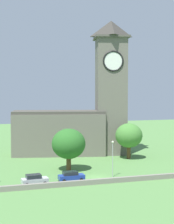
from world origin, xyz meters
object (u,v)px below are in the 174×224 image
at_px(car_silver, 34,180).
at_px(tree_riverside_west, 69,144).
at_px(streetlamp_west_mid, 113,153).
at_px(tree_churchyard, 129,136).
at_px(church, 83,112).
at_px(car_blue, 71,176).

bearing_deg(car_silver, tree_riverside_west, 47.97).
distance_m(streetlamp_west_mid, tree_churchyard, 18.88).
bearing_deg(streetlamp_west_mid, tree_riverside_west, 130.93).
height_order(church, car_blue, church).
height_order(car_silver, tree_riverside_west, tree_riverside_west).
bearing_deg(streetlamp_west_mid, car_silver, -173.48).
xyz_separation_m(car_blue, tree_churchyard, (18.59, 16.67, 4.67)).
xyz_separation_m(car_silver, tree_churchyard, (25.38, 17.56, 4.62)).
bearing_deg(streetlamp_west_mid, church, 86.64).
xyz_separation_m(tree_churchyard, tree_riverside_west, (-16.90, -8.15, -0.09)).
height_order(car_blue, tree_churchyard, tree_churchyard).
height_order(church, tree_churchyard, church).
relative_size(car_blue, streetlamp_west_mid, 0.69).
xyz_separation_m(car_silver, tree_riverside_west, (8.48, 9.41, 4.53)).
bearing_deg(church, car_blue, -110.54).
bearing_deg(church, tree_riverside_west, -114.66).
bearing_deg(car_blue, church, 69.46).
distance_m(car_silver, streetlamp_west_mid, 15.67).
bearing_deg(car_blue, car_silver, -172.56).
distance_m(car_blue, tree_riverside_west, 9.83).
bearing_deg(tree_riverside_west, church, 65.34).
bearing_deg(church, car_silver, -121.47).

